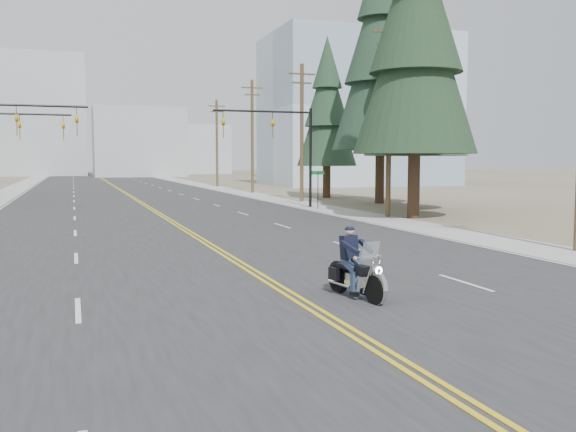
{
  "coord_description": "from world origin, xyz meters",
  "views": [
    {
      "loc": [
        -5.02,
        -10.76,
        3.34
      ],
      "look_at": [
        1.34,
        8.23,
        1.6
      ],
      "focal_mm": 40.0,
      "sensor_mm": 36.0,
      "label": 1
    }
  ],
  "objects": [
    {
      "name": "ground_plane",
      "position": [
        0.0,
        0.0,
        0.0
      ],
      "size": [
        400.0,
        400.0,
        0.0
      ],
      "primitive_type": "plane",
      "color": "#776D56",
      "rests_on": "ground"
    },
    {
      "name": "road",
      "position": [
        0.0,
        70.0,
        0.01
      ],
      "size": [
        20.0,
        200.0,
        0.01
      ],
      "primitive_type": "cube",
      "color": "#303033",
      "rests_on": "ground"
    },
    {
      "name": "sidewalk_left",
      "position": [
        -11.5,
        70.0,
        0.01
      ],
      "size": [
        3.0,
        200.0,
        0.01
      ],
      "primitive_type": "cube",
      "color": "#A5A5A0",
      "rests_on": "ground"
    },
    {
      "name": "sidewalk_right",
      "position": [
        11.5,
        70.0,
        0.01
      ],
      "size": [
        3.0,
        200.0,
        0.01
      ],
      "primitive_type": "cube",
      "color": "#A5A5A0",
      "rests_on": "ground"
    },
    {
      "name": "traffic_mast_left",
      "position": [
        -8.98,
        32.0,
        4.94
      ],
      "size": [
        7.1,
        0.26,
        7.0
      ],
      "color": "black",
      "rests_on": "ground"
    },
    {
      "name": "traffic_mast_right",
      "position": [
        8.98,
        32.0,
        4.94
      ],
      "size": [
        7.1,
        0.26,
        7.0
      ],
      "color": "black",
      "rests_on": "ground"
    },
    {
      "name": "traffic_mast_far",
      "position": [
        -9.31,
        40.0,
        4.87
      ],
      "size": [
        6.1,
        0.26,
        7.0
      ],
      "color": "black",
      "rests_on": "ground"
    },
    {
      "name": "street_sign",
      "position": [
        10.8,
        30.0,
        1.8
      ],
      "size": [
        0.9,
        0.06,
        2.62
      ],
      "color": "black",
      "rests_on": "ground"
    },
    {
      "name": "utility_pole_b",
      "position": [
        12.5,
        23.0,
        5.98
      ],
      "size": [
        2.2,
        0.3,
        11.5
      ],
      "color": "brown",
      "rests_on": "ground"
    },
    {
      "name": "utility_pole_c",
      "position": [
        12.5,
        38.0,
        5.73
      ],
      "size": [
        2.2,
        0.3,
        11.0
      ],
      "color": "brown",
      "rests_on": "ground"
    },
    {
      "name": "utility_pole_d",
      "position": [
        12.5,
        53.0,
        5.98
      ],
      "size": [
        2.2,
        0.3,
        11.5
      ],
      "color": "brown",
      "rests_on": "ground"
    },
    {
      "name": "utility_pole_e",
      "position": [
        12.5,
        70.0,
        5.73
      ],
      "size": [
        2.2,
        0.3,
        11.0
      ],
      "color": "brown",
      "rests_on": "ground"
    },
    {
      "name": "glass_building",
      "position": [
        32.0,
        70.0,
        10.0
      ],
      "size": [
        24.0,
        16.0,
        20.0
      ],
      "primitive_type": "cube",
      "color": "#9EB5CC",
      "rests_on": "ground"
    },
    {
      "name": "haze_bldg_b",
      "position": [
        8.0,
        125.0,
        7.0
      ],
      "size": [
        18.0,
        14.0,
        14.0
      ],
      "primitive_type": "cube",
      "color": "#ADB2B7",
      "rests_on": "ground"
    },
    {
      "name": "haze_bldg_c",
      "position": [
        40.0,
        110.0,
        9.0
      ],
      "size": [
        16.0,
        12.0,
        18.0
      ],
      "primitive_type": "cube",
      "color": "#B7BCC6",
      "rests_on": "ground"
    },
    {
      "name": "haze_bldg_d",
      "position": [
        -12.0,
        140.0,
        13.0
      ],
      "size": [
        20.0,
        15.0,
        26.0
      ],
      "primitive_type": "cube",
      "color": "#ADB2B7",
      "rests_on": "ground"
    },
    {
      "name": "haze_bldg_e",
      "position": [
        25.0,
        150.0,
        6.0
      ],
      "size": [
        14.0,
        14.0,
        12.0
      ],
      "primitive_type": "cube",
      "color": "#B7BCC6",
      "rests_on": "ground"
    },
    {
      "name": "motorcyclist",
      "position": [
        1.41,
        3.23,
        0.87
      ],
      "size": [
        1.31,
        2.35,
        1.74
      ],
      "primitive_type": null,
      "rotation": [
        0.0,
        0.0,
        3.31
      ],
      "color": "black",
      "rests_on": "ground"
    },
    {
      "name": "conifer_near",
      "position": [
        13.64,
        22.04,
        10.7
      ],
      "size": [
        7.04,
        7.04,
        18.64
      ],
      "rotation": [
        0.0,
        0.0,
        0.35
      ],
      "color": "#382619",
      "rests_on": "ground"
    },
    {
      "name": "conifer_mid",
      "position": [
        16.81,
        27.49,
        10.48
      ],
      "size": [
        6.85,
        6.85,
        18.26
      ],
      "rotation": [
        0.0,
        0.0,
        -0.15
      ],
      "color": "#382619",
      "rests_on": "ground"
    },
    {
      "name": "conifer_tall",
      "position": [
        17.63,
        34.32,
        11.91
      ],
      "size": [
        7.47,
        7.47,
        20.74
      ],
      "rotation": [
        0.0,
        0.0,
        0.37
      ],
      "color": "#382619",
      "rests_on": "ground"
    },
    {
      "name": "conifer_far",
      "position": [
        16.51,
        42.56,
        8.19
      ],
      "size": [
        5.33,
        5.33,
        14.27
      ],
      "rotation": [
        0.0,
        0.0,
        0.15
      ],
      "color": "#382619",
      "rests_on": "ground"
    }
  ]
}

